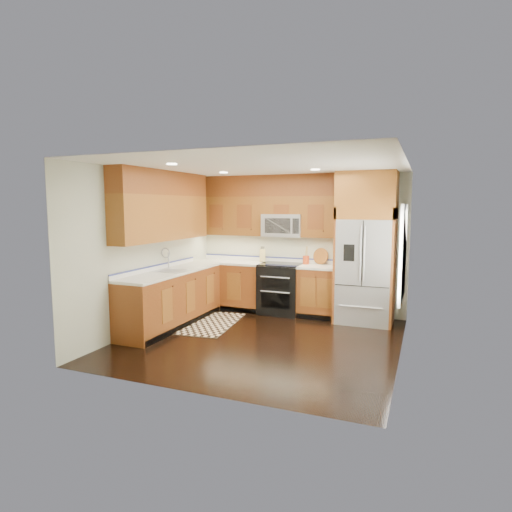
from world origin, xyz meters
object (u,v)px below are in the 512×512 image
at_px(range, 281,289).
at_px(refrigerator, 366,248).
at_px(rug, 207,323).
at_px(utensil_crock, 306,258).
at_px(knife_block, 262,255).

distance_m(range, refrigerator, 1.76).
height_order(range, rug, range).
distance_m(rug, utensil_crock, 2.18).
xyz_separation_m(range, refrigerator, (1.55, -0.04, 0.83)).
relative_size(range, utensil_crock, 2.83).
bearing_deg(rug, utensil_crock, 36.91).
bearing_deg(knife_block, range, -22.20).
bearing_deg(utensil_crock, knife_block, 178.79).
bearing_deg(range, rug, -129.52).
relative_size(knife_block, utensil_crock, 0.91).
distance_m(range, rug, 1.56).
relative_size(rug, knife_block, 5.06).
bearing_deg(rug, range, 44.03).
distance_m(range, utensil_crock, 0.75).
xyz_separation_m(knife_block, utensil_crock, (0.88, -0.02, -0.01)).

